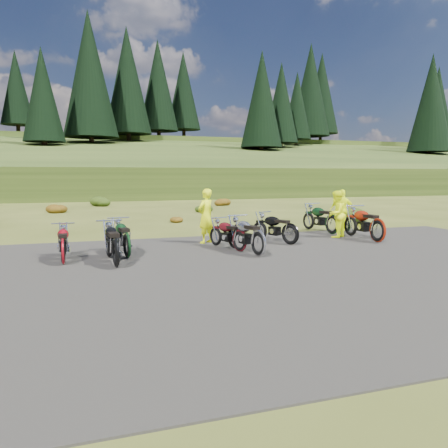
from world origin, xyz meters
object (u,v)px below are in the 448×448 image
object	(u,v)px
motorcycle_0	(116,269)
motorcycle_7	(332,235)
person_middle	(206,217)
motorcycle_3	(258,257)

from	to	relation	value
motorcycle_0	motorcycle_7	world-z (taller)	motorcycle_7
motorcycle_7	person_middle	distance (m)	5.37
motorcycle_7	person_middle	xyz separation A→B (m)	(-5.26, -0.59, 0.92)
motorcycle_0	motorcycle_7	bearing A→B (deg)	-70.18
motorcycle_7	motorcycle_0	bearing A→B (deg)	105.60
motorcycle_3	motorcycle_7	xyz separation A→B (m)	(4.51, 3.39, 0.00)
motorcycle_0	person_middle	world-z (taller)	person_middle
motorcycle_3	person_middle	size ratio (longest dim) A/B	1.16
motorcycle_0	motorcycle_3	size ratio (longest dim) A/B	1.00
motorcycle_0	motorcycle_7	size ratio (longest dim) A/B	0.95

